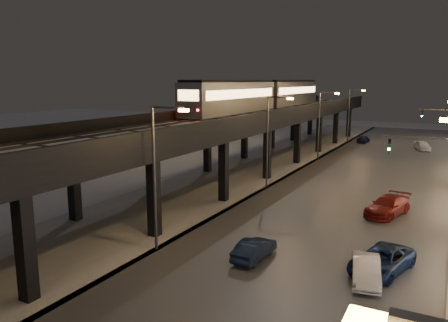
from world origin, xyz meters
The scene contains 17 objects.
road_surface centered at (7.50, 35.00, 0.03)m, with size 17.00×120.00×0.06m, color #46474D.
under_viaduct_pavement centered at (-6.00, 35.00, 0.03)m, with size 11.00×120.00×0.06m, color #9FA1A8.
elevated_viaduct centered at (-6.00, 31.84, 5.62)m, with size 9.00×100.00×6.30m.
viaduct_trackbed centered at (-6.01, 31.97, 6.39)m, with size 8.40×100.00×0.32m.
viaduct_parapet_streetside centered at (-1.65, 32.00, 6.85)m, with size 0.30×100.00×1.10m, color black.
viaduct_parapet_far centered at (-10.35, 32.00, 6.85)m, with size 0.30×100.00×1.10m, color black.
streetlight_left_1 centered at (-0.43, 13.00, 5.24)m, with size 2.57×0.28×9.00m.
streetlight_left_2 centered at (-0.43, 31.00, 5.24)m, with size 2.57×0.28×9.00m.
streetlight_left_3 centered at (-0.43, 49.00, 5.24)m, with size 2.57×0.28×9.00m.
streetlight_left_4 centered at (-0.43, 67.00, 5.24)m, with size 2.57×0.28×9.00m.
subway_train centered at (-8.50, 48.94, 8.55)m, with size 3.24×39.60×3.88m.
car_near_white centered at (5.30, 14.51, 0.61)m, with size 1.29×3.70×1.22m, color black.
car_far_white centered at (1.74, 68.05, 0.63)m, with size 1.49×3.71×1.26m, color #0D1539.
car_onc_silver centered at (11.67, 14.54, 0.64)m, with size 1.36×3.91×1.29m, color silver.
car_onc_dark centered at (12.21, 16.14, 0.68)m, with size 2.24×4.87×1.35m, color #0D1A3D.
car_onc_white centered at (11.06, 27.21, 0.74)m, with size 2.07×5.09×1.48m, color maroon.
car_onc_red centered at (11.19, 63.59, 0.71)m, with size 1.68×4.19×1.43m, color white.
Camera 1 is at (15.07, -7.83, 10.45)m, focal length 35.00 mm.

